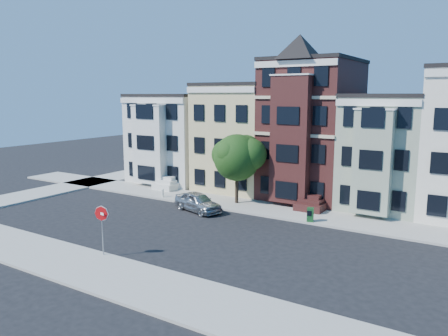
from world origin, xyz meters
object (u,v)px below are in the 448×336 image
Objects in this scene: street_tree at (237,161)px; stop_sign at (102,227)px; fire_hydrant at (163,194)px; parked_car at (198,202)px; newspaper_box at (310,215)px.

stop_sign is at bearing -91.20° from street_tree.
fire_hydrant is 14.42m from stop_sign.
parked_car reaches higher than fire_hydrant.
street_tree is at bearing 149.34° from newspaper_box.
street_tree is at bearing -5.94° from parked_car.
fire_hydrant is 0.19× the size of stop_sign.
parked_car is 5.49m from fire_hydrant.
street_tree is 2.22× the size of stop_sign.
stop_sign is at bearing -156.66° from parked_car.
street_tree is 8.20m from newspaper_box.
parked_car is 11.14m from stop_sign.
stop_sign reaches higher than parked_car.
newspaper_box is at bearing 66.78° from stop_sign.
fire_hydrant is (-6.67, -1.72, -3.30)m from street_tree.
newspaper_box is 14.78m from stop_sign.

